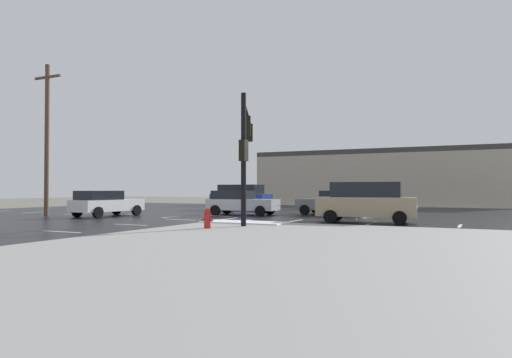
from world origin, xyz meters
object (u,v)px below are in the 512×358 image
sedan_grey (335,202)px  sedan_silver (240,202)px  suv_tan (366,201)px  utility_pole_mid (47,137)px  sedan_white (105,203)px  fire_hydrant (207,218)px  suv_blue (241,197)px  traffic_signal_mast (246,140)px

sedan_grey → sedan_silver: bearing=31.5°
sedan_grey → suv_tan: size_ratio=0.93×
suv_tan → utility_pole_mid: bearing=-178.9°
sedan_grey → sedan_white: 14.42m
fire_hydrant → utility_pole_mid: (-15.00, 4.87, 4.50)m
utility_pole_mid → suv_blue: bearing=59.9°
traffic_signal_mast → sedan_white: size_ratio=1.26×
fire_hydrant → sedan_grey: size_ratio=0.17×
traffic_signal_mast → fire_hydrant: size_ratio=7.37×
fire_hydrant → sedan_silver: (-4.21, 10.78, 0.32)m
sedan_grey → sedan_silver: 6.11m
traffic_signal_mast → sedan_white: (-11.00, 2.58, -3.13)m
fire_hydrant → suv_blue: (-7.69, 17.46, 0.55)m
fire_hydrant → traffic_signal_mast: bearing=88.5°
sedan_white → sedan_grey: bearing=-52.9°
fire_hydrant → utility_pole_mid: utility_pole_mid is taller
suv_tan → sedan_silver: bearing=153.2°
traffic_signal_mast → utility_pole_mid: utility_pole_mid is taller
traffic_signal_mast → sedan_grey: bearing=-30.8°
fire_hydrant → suv_tan: suv_tan is taller
sedan_white → suv_tan: bearing=-78.9°
fire_hydrant → sedan_silver: sedan_silver is taller
sedan_silver → utility_pole_mid: size_ratio=0.48×
sedan_grey → sedan_silver: size_ratio=1.00×
sedan_white → utility_pole_mid: 5.92m
sedan_white → traffic_signal_mast: bearing=-98.5°
traffic_signal_mast → suv_tan: size_ratio=1.17×
sedan_grey → utility_pole_mid: 18.87m
sedan_silver → suv_tan: size_ratio=0.93×
traffic_signal_mast → suv_blue: traffic_signal_mast is taller
suv_blue → utility_pole_mid: (-7.31, -12.59, 3.94)m
traffic_signal_mast → fire_hydrant: bearing=154.3°
sedan_silver → utility_pole_mid: bearing=-156.3°
traffic_signal_mast → sedan_grey: size_ratio=1.26×
fire_hydrant → utility_pole_mid: 16.40m
sedan_white → utility_pole_mid: (-4.08, -0.91, 4.18)m
traffic_signal_mast → sedan_white: bearing=52.5°
sedan_white → utility_pole_mid: size_ratio=0.48×
sedan_grey → utility_pole_mid: utility_pole_mid is taller
fire_hydrant → suv_tan: (4.65, 7.52, 0.55)m
sedan_grey → sedan_white: (-12.17, -7.73, 0.00)m
traffic_signal_mast → sedan_silver: (-4.29, 7.58, -3.13)m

